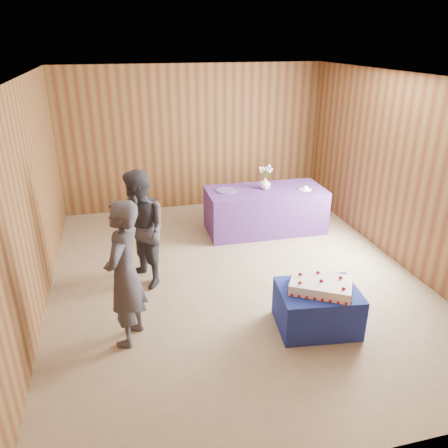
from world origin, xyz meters
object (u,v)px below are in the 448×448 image
object	(u,v)px
serving_table	(265,210)
vase	(265,183)
cake_table	(317,308)
sheet_cake	(321,285)
guest_right	(140,231)
guest_left	(125,275)

from	to	relation	value
serving_table	vase	world-z (taller)	vase
cake_table	serving_table	distance (m)	2.81
serving_table	sheet_cake	distance (m)	2.82
cake_table	guest_right	xyz separation A→B (m)	(-1.87, 1.47, 0.55)
cake_table	guest_right	distance (m)	2.44
guest_right	sheet_cake	bearing A→B (deg)	24.89
vase	serving_table	bearing A→B (deg)	-82.09
vase	guest_right	world-z (taller)	guest_right
sheet_cake	guest_left	world-z (taller)	guest_left
sheet_cake	guest_left	bearing A→B (deg)	-157.18
sheet_cake	vase	distance (m)	2.87
sheet_cake	guest_right	xyz separation A→B (m)	(-1.88, 1.48, 0.24)
guest_left	cake_table	bearing A→B (deg)	106.03
cake_table	guest_left	distance (m)	2.22
sheet_cake	serving_table	bearing A→B (deg)	114.74
serving_table	guest_right	distance (m)	2.59
vase	guest_left	bearing A→B (deg)	-133.93
serving_table	vase	bearing A→B (deg)	98.99
cake_table	serving_table	size ratio (longest dim) A/B	0.45
guest_right	vase	bearing A→B (deg)	94.82
cake_table	vase	world-z (taller)	vase
vase	guest_left	distance (m)	3.51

